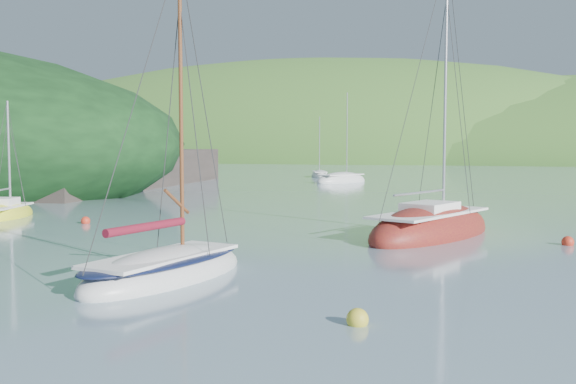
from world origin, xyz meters
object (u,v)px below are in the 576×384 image
(daysailer_white, at_px, (166,271))
(distant_sloop_a, at_px, (341,181))
(sloop_red, at_px, (432,231))
(sailboat_yellow, at_px, (6,214))
(distant_sloop_c, at_px, (320,176))

(daysailer_white, bearing_deg, distant_sloop_a, 108.05)
(daysailer_white, relative_size, sloop_red, 0.78)
(sailboat_yellow, xyz_separation_m, distant_sloop_c, (1.35, 49.45, -0.02))
(distant_sloop_a, distance_m, distant_sloop_c, 12.49)
(daysailer_white, distance_m, sloop_red, 13.00)
(sloop_red, distance_m, distant_sloop_c, 52.98)
(daysailer_white, xyz_separation_m, distant_sloop_c, (-15.38, 60.19, -0.07))
(distant_sloop_c, bearing_deg, daysailer_white, -98.56)
(sloop_red, xyz_separation_m, distant_sloop_c, (-21.18, 48.56, -0.08))
(sloop_red, bearing_deg, sailboat_yellow, -159.12)
(daysailer_white, relative_size, distant_sloop_a, 0.97)
(sloop_red, relative_size, sailboat_yellow, 1.89)
(daysailer_white, height_order, sailboat_yellow, daysailer_white)
(sloop_red, bearing_deg, daysailer_white, -97.92)
(sloop_red, bearing_deg, distant_sloop_a, 130.52)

